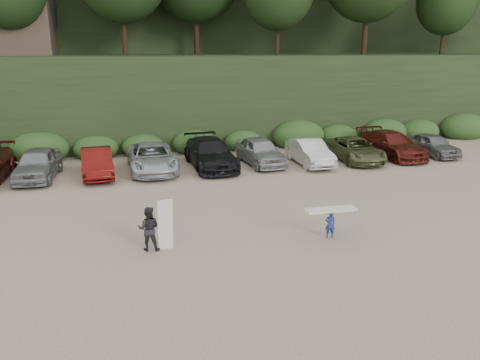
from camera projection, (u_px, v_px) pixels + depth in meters
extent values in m
plane|color=tan|center=(236.00, 239.00, 16.72)|extent=(120.00, 120.00, 0.00)
cube|color=black|center=(168.00, 95.00, 36.36)|extent=(80.00, 14.00, 6.00)
cube|color=black|center=(148.00, 33.00, 51.74)|extent=(90.00, 30.00, 16.00)
cube|color=#2B491E|center=(173.00, 144.00, 29.91)|extent=(46.20, 2.00, 1.20)
imported|color=gray|center=(38.00, 164.00, 24.15)|extent=(2.23, 4.80, 1.59)
imported|color=#64100F|center=(97.00, 163.00, 24.64)|extent=(1.85, 4.52, 1.46)
imported|color=#B4B8BB|center=(152.00, 158.00, 25.63)|extent=(2.62, 5.45, 1.50)
imported|color=black|center=(210.00, 153.00, 26.42)|extent=(2.57, 5.70, 1.62)
imported|color=#9A999E|center=(260.00, 151.00, 27.12)|extent=(2.24, 4.74, 1.57)
imported|color=silver|center=(309.00, 152.00, 27.12)|extent=(1.56, 4.43, 1.46)
imported|color=#575E36|center=(355.00, 150.00, 27.99)|extent=(2.47, 4.99, 1.36)
imported|color=#5E1C15|center=(391.00, 144.00, 28.99)|extent=(2.60, 5.50, 1.55)
imported|color=slate|center=(432.00, 145.00, 29.36)|extent=(1.85, 4.11, 1.37)
imported|color=navy|center=(330.00, 224.00, 16.73)|extent=(0.40, 0.30, 1.00)
cube|color=silver|center=(331.00, 210.00, 16.58)|extent=(1.84, 0.57, 0.07)
imported|color=black|center=(149.00, 229.00, 15.64)|extent=(0.86, 0.75, 1.53)
cube|color=silver|center=(165.00, 225.00, 15.60)|extent=(0.53, 0.31, 1.80)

